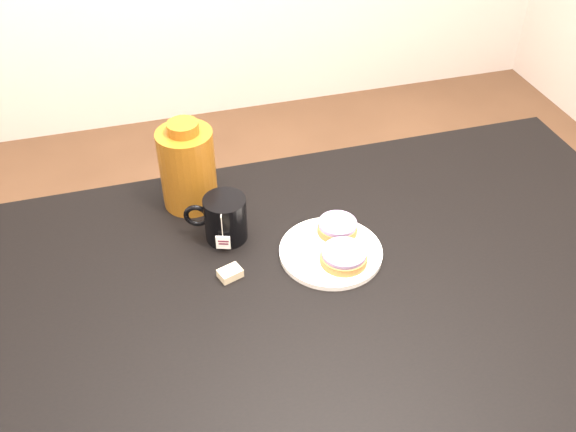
% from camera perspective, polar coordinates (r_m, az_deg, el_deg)
% --- Properties ---
extents(table, '(1.40, 0.90, 0.75)m').
position_cam_1_polar(table, '(1.35, 5.75, -8.10)').
color(table, black).
rests_on(table, ground_plane).
extents(plate, '(0.21, 0.21, 0.02)m').
position_cam_1_polar(plate, '(1.33, 3.82, -3.15)').
color(plate, white).
rests_on(plate, table).
extents(bagel_back, '(0.09, 0.09, 0.03)m').
position_cam_1_polar(bagel_back, '(1.36, 4.42, -0.98)').
color(bagel_back, brown).
rests_on(bagel_back, plate).
extents(bagel_front, '(0.13, 0.13, 0.03)m').
position_cam_1_polar(bagel_front, '(1.30, 4.98, -3.59)').
color(bagel_front, brown).
rests_on(bagel_front, plate).
extents(mug, '(0.14, 0.11, 0.10)m').
position_cam_1_polar(mug, '(1.35, -5.68, -0.20)').
color(mug, black).
rests_on(mug, table).
extents(teabag_pouch, '(0.05, 0.04, 0.02)m').
position_cam_1_polar(teabag_pouch, '(1.29, -5.17, -5.09)').
color(teabag_pouch, '#C6B793').
rests_on(teabag_pouch, table).
extents(bagel_package, '(0.15, 0.15, 0.21)m').
position_cam_1_polar(bagel_package, '(1.43, -8.92, 4.32)').
color(bagel_package, '#5B300C').
rests_on(bagel_package, table).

